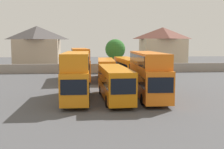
{
  "coord_description": "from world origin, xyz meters",
  "views": [
    {
      "loc": [
        -2.82,
        -27.83,
        5.87
      ],
      "look_at": [
        0.0,
        3.0,
        2.26
      ],
      "focal_mm": 43.31,
      "sensor_mm": 36.0,
      "label": 1
    }
  ],
  "objects_px": {
    "bus_6": "(128,67)",
    "house_terrace_centre": "(163,47)",
    "bus_2": "(115,82)",
    "bus_4": "(80,62)",
    "bus_5": "(106,68)",
    "bus_1": "(77,73)",
    "house_terrace_left": "(37,47)",
    "tree_left_of_lot": "(115,49)",
    "bus_3": "(148,72)"
  },
  "relations": [
    {
      "from": "bus_6",
      "to": "house_terrace_centre",
      "type": "bearing_deg",
      "value": 145.29
    },
    {
      "from": "bus_6",
      "to": "house_terrace_centre",
      "type": "xyz_separation_m",
      "value": [
        11.12,
        19.03,
        2.9
      ]
    },
    {
      "from": "house_terrace_left",
      "to": "house_terrace_centre",
      "type": "bearing_deg",
      "value": -0.63
    },
    {
      "from": "bus_4",
      "to": "bus_5",
      "type": "relative_size",
      "value": 0.99
    },
    {
      "from": "bus_4",
      "to": "house_terrace_left",
      "type": "relative_size",
      "value": 1.08
    },
    {
      "from": "bus_6",
      "to": "house_terrace_left",
      "type": "height_order",
      "value": "house_terrace_left"
    },
    {
      "from": "bus_4",
      "to": "bus_6",
      "type": "relative_size",
      "value": 0.95
    },
    {
      "from": "bus_5",
      "to": "bus_6",
      "type": "distance_m",
      "value": 3.58
    },
    {
      "from": "bus_3",
      "to": "bus_4",
      "type": "bearing_deg",
      "value": -151.11
    },
    {
      "from": "bus_5",
      "to": "tree_left_of_lot",
      "type": "distance_m",
      "value": 13.49
    },
    {
      "from": "bus_5",
      "to": "house_terrace_left",
      "type": "relative_size",
      "value": 1.1
    },
    {
      "from": "bus_4",
      "to": "bus_5",
      "type": "distance_m",
      "value": 4.26
    },
    {
      "from": "bus_1",
      "to": "tree_left_of_lot",
      "type": "height_order",
      "value": "tree_left_of_lot"
    },
    {
      "from": "bus_6",
      "to": "house_terrace_centre",
      "type": "height_order",
      "value": "house_terrace_centre"
    },
    {
      "from": "bus_5",
      "to": "bus_6",
      "type": "height_order",
      "value": "bus_6"
    },
    {
      "from": "bus_1",
      "to": "house_terrace_centre",
      "type": "bearing_deg",
      "value": 152.09
    },
    {
      "from": "bus_1",
      "to": "bus_2",
      "type": "relative_size",
      "value": 0.98
    },
    {
      "from": "house_terrace_centre",
      "to": "house_terrace_left",
      "type": "bearing_deg",
      "value": 179.37
    },
    {
      "from": "bus_2",
      "to": "house_terrace_centre",
      "type": "xyz_separation_m",
      "value": [
        14.85,
        34.94,
        2.94
      ]
    },
    {
      "from": "bus_2",
      "to": "house_terrace_left",
      "type": "relative_size",
      "value": 1.01
    },
    {
      "from": "bus_5",
      "to": "tree_left_of_lot",
      "type": "relative_size",
      "value": 1.68
    },
    {
      "from": "bus_3",
      "to": "bus_5",
      "type": "height_order",
      "value": "bus_3"
    },
    {
      "from": "bus_5",
      "to": "house_terrace_left",
      "type": "xyz_separation_m",
      "value": [
        -14.22,
        19.69,
        3.06
      ]
    },
    {
      "from": "bus_5",
      "to": "bus_2",
      "type": "bearing_deg",
      "value": 1.55
    },
    {
      "from": "bus_4",
      "to": "tree_left_of_lot",
      "type": "height_order",
      "value": "tree_left_of_lot"
    },
    {
      "from": "house_terrace_left",
      "to": "tree_left_of_lot",
      "type": "xyz_separation_m",
      "value": [
        17.07,
        -6.78,
        -0.36
      ]
    },
    {
      "from": "bus_6",
      "to": "house_terrace_left",
      "type": "xyz_separation_m",
      "value": [
        -17.79,
        19.35,
        2.99
      ]
    },
    {
      "from": "bus_4",
      "to": "tree_left_of_lot",
      "type": "distance_m",
      "value": 14.54
    },
    {
      "from": "tree_left_of_lot",
      "to": "bus_3",
      "type": "bearing_deg",
      "value": -88.56
    },
    {
      "from": "house_terrace_left",
      "to": "tree_left_of_lot",
      "type": "height_order",
      "value": "house_terrace_left"
    },
    {
      "from": "bus_1",
      "to": "bus_3",
      "type": "xyz_separation_m",
      "value": [
        7.61,
        0.5,
        -0.02
      ]
    },
    {
      "from": "bus_2",
      "to": "house_terrace_left",
      "type": "bearing_deg",
      "value": -160.87
    },
    {
      "from": "bus_1",
      "to": "bus_5",
      "type": "xyz_separation_m",
      "value": [
        4.07,
        15.2,
        -0.88
      ]
    },
    {
      "from": "bus_3",
      "to": "bus_5",
      "type": "distance_m",
      "value": 15.15
    },
    {
      "from": "bus_2",
      "to": "bus_3",
      "type": "relative_size",
      "value": 0.93
    },
    {
      "from": "bus_3",
      "to": "bus_4",
      "type": "xyz_separation_m",
      "value": [
        -7.69,
        14.99,
        0.07
      ]
    },
    {
      "from": "bus_5",
      "to": "house_terrace_left",
      "type": "height_order",
      "value": "house_terrace_left"
    },
    {
      "from": "bus_3",
      "to": "bus_4",
      "type": "height_order",
      "value": "bus_4"
    },
    {
      "from": "bus_4",
      "to": "house_terrace_left",
      "type": "distance_m",
      "value": 21.97
    },
    {
      "from": "bus_2",
      "to": "bus_4",
      "type": "relative_size",
      "value": 0.93
    },
    {
      "from": "bus_1",
      "to": "bus_4",
      "type": "distance_m",
      "value": 15.48
    },
    {
      "from": "bus_4",
      "to": "bus_5",
      "type": "bearing_deg",
      "value": 81.76
    },
    {
      "from": "house_terrace_left",
      "to": "bus_6",
      "type": "bearing_deg",
      "value": -47.41
    },
    {
      "from": "house_terrace_left",
      "to": "bus_3",
      "type": "bearing_deg",
      "value": -62.69
    },
    {
      "from": "bus_3",
      "to": "house_terrace_left",
      "type": "height_order",
      "value": "house_terrace_left"
    },
    {
      "from": "bus_5",
      "to": "bus_6",
      "type": "bearing_deg",
      "value": 97.66
    },
    {
      "from": "bus_6",
      "to": "tree_left_of_lot",
      "type": "bearing_deg",
      "value": 178.87
    },
    {
      "from": "bus_2",
      "to": "bus_4",
      "type": "xyz_separation_m",
      "value": [
        -3.98,
        15.85,
        0.9
      ]
    },
    {
      "from": "bus_2",
      "to": "bus_3",
      "type": "height_order",
      "value": "bus_3"
    },
    {
      "from": "bus_1",
      "to": "bus_5",
      "type": "relative_size",
      "value": 0.91
    }
  ]
}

